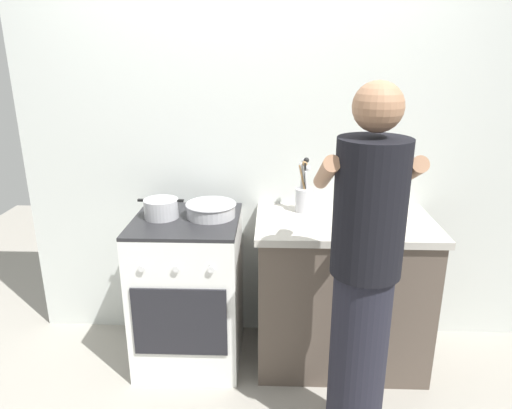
{
  "coord_description": "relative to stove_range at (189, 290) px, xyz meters",
  "views": [
    {
      "loc": [
        0.14,
        -2.3,
        1.8
      ],
      "look_at": [
        0.05,
        0.12,
        1.0
      ],
      "focal_mm": 32.53,
      "sensor_mm": 36.0,
      "label": 1
    }
  ],
  "objects": [
    {
      "name": "utensil_crock",
      "position": [
        0.67,
        0.15,
        0.55
      ],
      "size": [
        0.1,
        0.1,
        0.33
      ],
      "color": "silver",
      "rests_on": "countertop"
    },
    {
      "name": "ground",
      "position": [
        0.35,
        -0.15,
        -0.45
      ],
      "size": [
        6.0,
        6.0,
        0.0
      ],
      "primitive_type": "plane",
      "color": "gray"
    },
    {
      "name": "back_wall",
      "position": [
        0.55,
        0.35,
        0.8
      ],
      "size": [
        3.2,
        0.1,
        2.5
      ],
      "color": "silver",
      "rests_on": "ground"
    },
    {
      "name": "countertop",
      "position": [
        0.9,
        0.0,
        0.0
      ],
      "size": [
        1.0,
        0.6,
        0.9
      ],
      "color": "brown",
      "rests_on": "ground"
    },
    {
      "name": "oil_bottle",
      "position": [
        1.1,
        0.04,
        0.55
      ],
      "size": [
        0.07,
        0.07,
        0.25
      ],
      "color": "gold",
      "rests_on": "countertop"
    },
    {
      "name": "pot",
      "position": [
        -0.14,
        0.02,
        0.5
      ],
      "size": [
        0.26,
        0.19,
        0.11
      ],
      "color": "#B2B2B7",
      "rests_on": "stove_range"
    },
    {
      "name": "person",
      "position": [
        0.89,
        -0.63,
        0.41
      ],
      "size": [
        0.41,
        0.5,
        1.7
      ],
      "color": "black",
      "rests_on": "ground"
    },
    {
      "name": "stove_range",
      "position": [
        0.0,
        0.0,
        0.0
      ],
      "size": [
        0.6,
        0.62,
        0.9
      ],
      "color": "white",
      "rests_on": "ground"
    },
    {
      "name": "mixing_bowl",
      "position": [
        0.14,
        0.05,
        0.5
      ],
      "size": [
        0.29,
        0.29,
        0.08
      ],
      "color": "#B7B7BC",
      "rests_on": "stove_range"
    }
  ]
}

